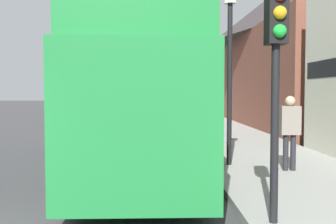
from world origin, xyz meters
TOP-DOWN VIEW (x-y plane):
  - ground_plane at (0.00, 21.00)m, footprint 144.00×144.00m
  - sidewalk at (6.56, 18.00)m, footprint 3.88×108.00m
  - brick_terrace_rear at (11.50, 21.29)m, footprint 6.00×22.57m
  - tour_bus at (2.96, 6.39)m, footprint 2.57×10.82m
  - parked_car_ahead_of_bus at (3.53, 14.18)m, footprint 1.78×4.48m
  - pedestrian_third at (6.55, 4.84)m, footprint 0.48×0.27m
  - traffic_signal at (5.00, 0.98)m, footprint 0.28×0.42m
  - lamp_post_nearest at (5.20, 5.66)m, footprint 0.35×0.35m
  - lamp_post_second at (4.97, 15.21)m, footprint 0.35×0.35m
  - lamp_post_third at (5.10, 24.77)m, footprint 0.35×0.35m

SIDE VIEW (x-z plane):
  - ground_plane at x=0.00m, z-range 0.00..0.00m
  - sidewalk at x=6.56m, z-range 0.00..0.14m
  - parked_car_ahead_of_bus at x=3.53m, z-range -0.04..1.41m
  - pedestrian_third at x=6.55m, z-range 0.33..2.17m
  - tour_bus at x=2.96m, z-range -0.19..3.88m
  - traffic_signal at x=5.00m, z-range 0.95..4.42m
  - lamp_post_second at x=4.97m, z-range 1.05..5.88m
  - lamp_post_nearest at x=5.20m, z-range 1.05..5.97m
  - lamp_post_third at x=5.10m, z-range 1.07..6.18m
  - brick_terrace_rear at x=11.50m, z-range 0.00..8.94m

